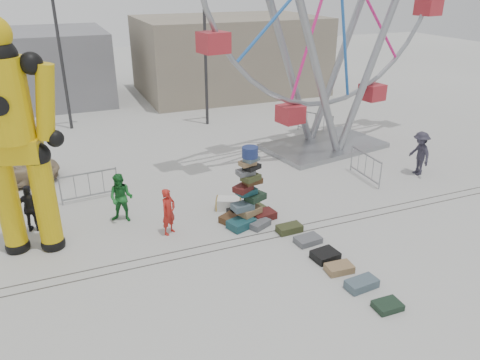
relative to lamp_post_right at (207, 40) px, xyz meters
name	(u,v)px	position (x,y,z in m)	size (l,w,h in m)	color
ground	(252,254)	(-3.09, -13.00, -4.48)	(90.00, 90.00, 0.00)	#9E9E99
track_line_near	(244,244)	(-3.09, -12.40, -4.48)	(40.00, 0.04, 0.01)	#47443F
track_line_far	(239,238)	(-3.09, -12.00, -4.48)	(40.00, 0.04, 0.01)	#47443F
building_right	(229,55)	(3.91, 7.00, -1.98)	(12.00, 8.00, 5.00)	gray
building_left	(25,67)	(-9.09, 9.00, -2.28)	(10.00, 8.00, 4.40)	gray
lamp_post_right	(207,40)	(0.00, 0.00, 0.00)	(1.41, 0.25, 8.00)	#2D2D30
lamp_post_left	(61,42)	(-7.00, 2.00, 0.00)	(1.41, 0.25, 8.00)	#2D2D30
suitcase_tower	(248,201)	(-2.38, -11.04, -3.75)	(1.96, 1.70, 2.63)	#1B4A52
crash_test_dummy	(13,133)	(-8.98, -10.22, -0.85)	(2.74, 1.21, 6.89)	black
steamer_trunk	(229,204)	(-2.68, -10.00, -4.28)	(0.86, 0.50, 0.40)	silver
row_case_0	(289,228)	(-1.45, -12.23, -4.37)	(0.80, 0.45, 0.23)	#3B4120
row_case_1	(308,240)	(-1.24, -13.04, -4.39)	(0.78, 0.52, 0.19)	slate
row_case_2	(325,255)	(-1.23, -14.02, -4.36)	(0.73, 0.60, 0.24)	black
row_case_3	(339,268)	(-1.20, -14.70, -4.38)	(0.74, 0.48, 0.21)	#96754C
row_case_4	(362,284)	(-1.07, -15.55, -4.36)	(0.86, 0.46, 0.24)	#4C616D
row_case_5	(388,306)	(-0.98, -16.49, -4.40)	(0.68, 0.49, 0.17)	#1B3121
barricade_dummy_c	(89,186)	(-7.08, -7.39, -3.93)	(2.00, 0.10, 1.10)	gray
barricade_wheel_front	(365,167)	(3.30, -9.64, -3.93)	(2.00, 0.10, 1.10)	gray
barricade_wheel_back	(315,123)	(4.52, -3.70, -3.93)	(2.00, 0.10, 1.10)	gray
pedestrian_red	(168,212)	(-5.02, -10.85, -3.72)	(0.56, 0.37, 1.53)	#AA1F18
pedestrian_green	(121,198)	(-6.25, -9.46, -3.64)	(0.81, 0.63, 1.68)	#1A6A28
pedestrian_black	(31,208)	(-9.00, -9.03, -3.69)	(0.93, 0.39, 1.58)	black
pedestrian_grey	(420,153)	(5.65, -10.00, -3.58)	(1.17, 0.67, 1.81)	#282633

